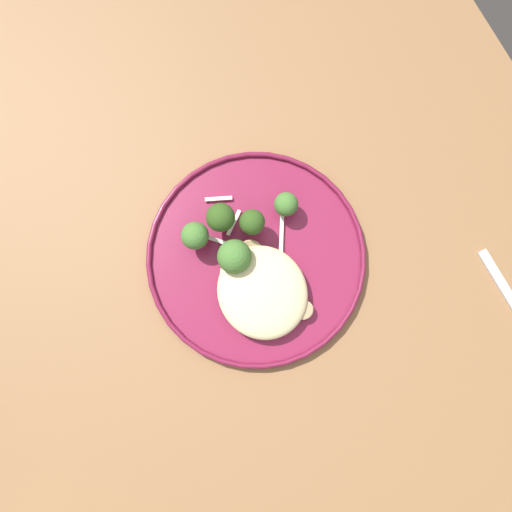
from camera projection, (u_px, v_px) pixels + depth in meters
ground at (248, 323)px, 1.44m from camera, size 6.00×6.00×0.00m
wooden_dining_table at (241, 305)px, 0.78m from camera, size 1.40×1.00×0.74m
dinner_plate at (256, 257)px, 0.71m from camera, size 0.29×0.29×0.02m
noodle_bed at (262, 292)px, 0.68m from camera, size 0.12×0.11×0.03m
seared_scallop_center_golden at (232, 273)px, 0.69m from camera, size 0.03×0.03×0.02m
seared_scallop_on_noodles at (275, 307)px, 0.68m from camera, size 0.03×0.03×0.02m
seared_scallop_right_edge at (303, 310)px, 0.68m from camera, size 0.02×0.02×0.01m
seared_scallop_tiny_bay at (260, 300)px, 0.68m from camera, size 0.03×0.03×0.01m
seared_scallop_front_small at (250, 253)px, 0.69m from camera, size 0.03×0.03×0.01m
broccoli_floret_tall_stalk at (252, 223)px, 0.68m from camera, size 0.03×0.03×0.05m
broccoli_floret_beside_noodles at (286, 205)px, 0.69m from camera, size 0.03×0.03×0.04m
broccoli_floret_rear_charred at (234, 257)px, 0.67m from camera, size 0.04×0.04×0.06m
broccoli_floret_right_tilted at (195, 236)px, 0.68m from camera, size 0.04×0.04×0.05m
broccoli_floret_center_pile at (221, 218)px, 0.67m from camera, size 0.04×0.04×0.06m
onion_sliver_curled_piece at (219, 199)px, 0.71m from camera, size 0.02×0.04×0.00m
onion_sliver_short_strip at (282, 231)px, 0.71m from camera, size 0.05×0.03×0.00m
onion_sliver_long_sliver at (234, 223)px, 0.71m from camera, size 0.03×0.03×0.00m
onion_sliver_pale_crescent at (224, 243)px, 0.70m from camera, size 0.04×0.04×0.00m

